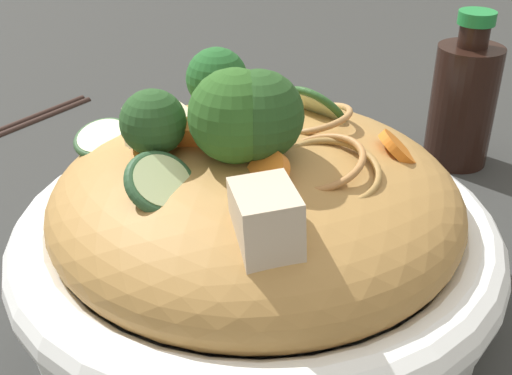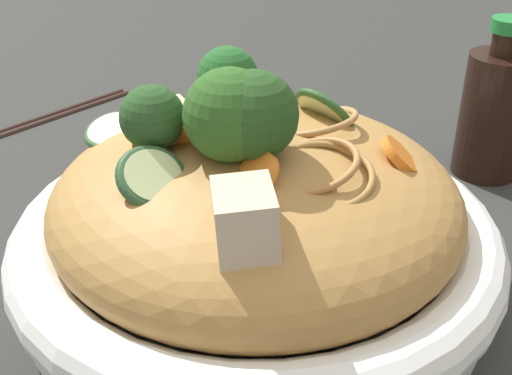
% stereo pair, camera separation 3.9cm
% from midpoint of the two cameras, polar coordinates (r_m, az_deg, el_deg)
% --- Properties ---
extents(ground_plane, '(3.00, 3.00, 0.00)m').
position_cam_midpoint_polar(ground_plane, '(0.44, -2.61, -8.90)').
color(ground_plane, '#2E2F2D').
extents(serving_bowl, '(0.30, 0.30, 0.06)m').
position_cam_midpoint_polar(serving_bowl, '(0.42, -2.70, -5.57)').
color(serving_bowl, white).
rests_on(serving_bowl, ground_plane).
extents(noodle_heap, '(0.25, 0.25, 0.09)m').
position_cam_midpoint_polar(noodle_heap, '(0.40, -2.80, -1.16)').
color(noodle_heap, '#AE8042').
rests_on(noodle_heap, serving_bowl).
extents(broccoli_florets, '(0.14, 0.10, 0.06)m').
position_cam_midpoint_polar(broccoli_florets, '(0.36, -5.76, 6.63)').
color(broccoli_florets, '#99B678').
rests_on(broccoli_florets, serving_bowl).
extents(carrot_coins, '(0.18, 0.17, 0.04)m').
position_cam_midpoint_polar(carrot_coins, '(0.39, -3.51, 4.25)').
color(carrot_coins, orange).
rests_on(carrot_coins, serving_bowl).
extents(zucchini_slices, '(0.14, 0.18, 0.04)m').
position_cam_midpoint_polar(zucchini_slices, '(0.39, -7.25, 3.96)').
color(zucchini_slices, beige).
rests_on(zucchini_slices, serving_bowl).
extents(chicken_chunks, '(0.14, 0.06, 0.04)m').
position_cam_midpoint_polar(chicken_chunks, '(0.34, -7.07, 0.82)').
color(chicken_chunks, beige).
rests_on(chicken_chunks, serving_bowl).
extents(soy_sauce_bottle, '(0.06, 0.06, 0.14)m').
position_cam_midpoint_polar(soy_sauce_bottle, '(0.59, 15.88, 7.23)').
color(soy_sauce_bottle, black).
rests_on(soy_sauce_bottle, ground_plane).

